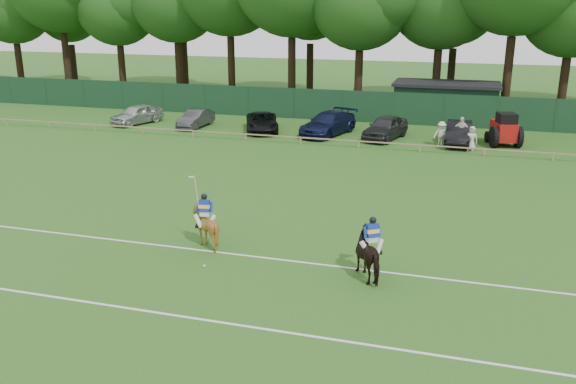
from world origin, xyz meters
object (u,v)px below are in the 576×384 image
at_px(spectator_left, 441,134).
at_px(polo_ball, 204,266).
at_px(horse_dark, 371,255).
at_px(hatch_grey, 385,127).
at_px(estate_black, 459,133).
at_px(utility_shed, 446,101).
at_px(sedan_silver, 137,114).
at_px(sedan_navy, 328,124).
at_px(horse_chestnut, 205,227).
at_px(spectator_mid, 461,131).
at_px(suv_black, 262,122).
at_px(tractor, 504,130).
at_px(spectator_right, 472,138).
at_px(sedan_grey, 196,119).

xyz_separation_m(spectator_left, polo_ball, (-7.31, -22.46, -0.79)).
height_order(horse_dark, hatch_grey, horse_dark).
distance_m(horse_dark, estate_black, 22.71).
relative_size(spectator_left, utility_shed, 0.20).
relative_size(hatch_grey, spectator_left, 2.88).
relative_size(sedan_silver, sedan_navy, 0.80).
distance_m(horse_chestnut, hatch_grey, 22.17).
bearing_deg(estate_black, polo_ball, -108.24).
bearing_deg(spectator_mid, hatch_grey, 173.65).
height_order(horse_dark, suv_black, horse_dark).
height_order(sedan_silver, estate_black, estate_black).
bearing_deg(spectator_mid, horse_chestnut, -112.01).
distance_m(sedan_navy, polo_ball, 23.96).
height_order(horse_dark, estate_black, horse_dark).
xyz_separation_m(sedan_navy, tractor, (12.12, -0.17, 0.25)).
height_order(horse_dark, utility_shed, utility_shed).
bearing_deg(horse_dark, spectator_left, -127.40).
xyz_separation_m(suv_black, spectator_right, (15.03, -1.92, 0.11)).
bearing_deg(utility_shed, horse_dark, -92.05).
bearing_deg(spectator_mid, sedan_silver, -179.93).
height_order(spectator_left, utility_shed, utility_shed).
height_order(estate_black, spectator_mid, spectator_mid).
height_order(spectator_mid, polo_ball, spectator_mid).
height_order(sedan_grey, spectator_left, spectator_left).
height_order(suv_black, estate_black, estate_black).
height_order(hatch_grey, polo_ball, hatch_grey).
xyz_separation_m(horse_dark, horse_chestnut, (-6.75, 1.03, -0.05)).
bearing_deg(spectator_left, spectator_right, -43.89).
distance_m(horse_chestnut, spectator_right, 22.26).
height_order(sedan_grey, suv_black, suv_black).
bearing_deg(tractor, utility_shed, 100.80).
bearing_deg(horse_dark, estate_black, -130.05).
distance_m(hatch_grey, spectator_left, 4.08).
distance_m(sedan_silver, sedan_navy, 15.45).
bearing_deg(estate_black, hatch_grey, 178.97).
relative_size(sedan_navy, utility_shed, 0.67).
bearing_deg(horse_chestnut, utility_shed, -116.04).
xyz_separation_m(horse_dark, suv_black, (-11.76, 22.83, -0.17)).
height_order(horse_chestnut, estate_black, horse_chestnut).
height_order(sedan_navy, utility_shed, utility_shed).
xyz_separation_m(sedan_grey, polo_ball, (11.18, -23.76, -0.62)).
relative_size(suv_black, hatch_grey, 1.03).
height_order(utility_shed, tractor, utility_shed).
distance_m(estate_black, spectator_mid, 0.58).
bearing_deg(utility_shed, suv_black, -145.94).
xyz_separation_m(sedan_navy, spectator_right, (10.04, -2.16, -0.02)).
relative_size(horse_chestnut, sedan_grey, 0.40).
relative_size(estate_black, tractor, 1.52).
bearing_deg(tractor, sedan_silver, 164.86).
bearing_deg(utility_shed, estate_black, -81.72).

